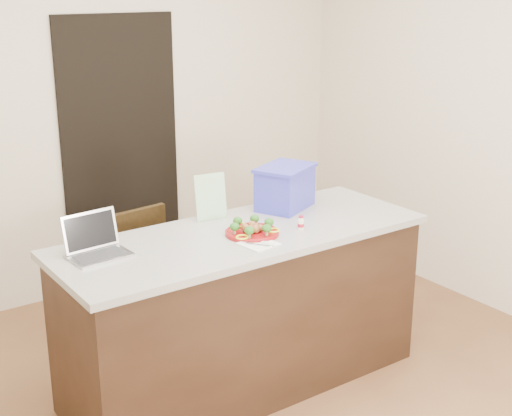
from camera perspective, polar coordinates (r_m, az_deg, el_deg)
ground at (r=4.06m, az=1.06°, el=-15.26°), size 4.00×4.00×0.00m
room_shell at (r=3.46m, az=1.22°, el=7.88°), size 4.00×4.00×4.00m
doorway at (r=5.32m, az=-10.72°, el=4.25°), size 0.90×0.02×2.00m
island at (r=4.01m, az=-1.03°, el=-8.12°), size 2.06×0.76×0.92m
plate at (r=3.80m, az=-0.32°, el=-1.97°), size 0.29×0.29×0.02m
meatballs at (r=3.79m, az=-0.28°, el=-1.60°), size 0.12×0.11×0.04m
broccoli at (r=3.78m, az=-0.32°, el=-1.33°), size 0.24×0.24×0.04m
pepper_rings at (r=3.79m, az=-0.32°, el=-1.83°), size 0.26×0.24×0.01m
napkin at (r=3.66m, az=0.21°, el=-2.89°), size 0.19×0.19×0.01m
fork at (r=3.65m, az=-0.14°, el=-2.81°), size 0.08×0.16×0.00m
knife at (r=3.66m, az=0.74°, el=-2.76°), size 0.04×0.18×0.01m
yogurt_bottle at (r=3.88m, az=3.61°, el=-1.27°), size 0.04×0.04×0.08m
laptop at (r=3.60m, az=-12.74°, el=-2.80°), size 0.30×0.25×0.20m
leaflet at (r=4.02m, az=-3.65°, el=0.90°), size 0.19×0.06×0.26m
blue_box at (r=4.21m, az=2.34°, el=1.70°), size 0.43×0.38×0.26m
chair at (r=4.38m, az=-8.77°, el=-5.32°), size 0.44×0.44×0.90m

